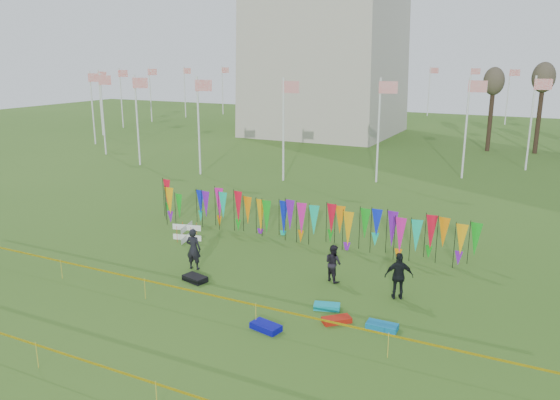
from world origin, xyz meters
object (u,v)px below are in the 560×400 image
at_px(person_left, 194,249).
at_px(kite_bag_red, 337,320).
at_px(kite_bag_turquoise, 327,306).
at_px(kite_bag_black, 195,278).
at_px(person_right, 399,276).
at_px(box_kite, 187,232).
at_px(person_mid, 333,263).
at_px(kite_bag_blue, 266,327).
at_px(kite_bag_teal, 382,326).

bearing_deg(person_left, kite_bag_red, 157.23).
bearing_deg(kite_bag_turquoise, kite_bag_black, -179.62).
bearing_deg(person_left, kite_bag_black, 118.03).
bearing_deg(person_right, kite_bag_red, 41.44).
xyz_separation_m(box_kite, person_left, (2.67, -3.15, 0.52)).
xyz_separation_m(kite_bag_red, kite_bag_black, (-6.94, 0.84, 0.03)).
distance_m(person_mid, kite_bag_black, 6.10).
relative_size(person_left, kite_bag_blue, 1.78).
bearing_deg(kite_bag_black, kite_bag_turquoise, 0.38).
bearing_deg(person_left, kite_bag_turquoise, 162.58).
bearing_deg(person_mid, kite_bag_black, 54.51).
relative_size(kite_bag_red, kite_bag_teal, 0.95).
bearing_deg(box_kite, person_left, -49.67).
distance_m(person_left, person_right, 9.35).
height_order(person_right, kite_bag_turquoise, person_right).
relative_size(kite_bag_red, kite_bag_black, 1.00).
height_order(person_mid, kite_bag_turquoise, person_mid).
distance_m(kite_bag_blue, kite_bag_black, 5.46).
xyz_separation_m(box_kite, kite_bag_red, (10.47, -5.15, -0.36)).
height_order(box_kite, kite_bag_red, box_kite).
relative_size(box_kite, kite_bag_turquoise, 0.90).
distance_m(person_left, kite_bag_teal, 9.65).
height_order(person_left, kite_bag_teal, person_left).
xyz_separation_m(person_right, kite_bag_teal, (0.16, -2.80, -0.87)).
bearing_deg(kite_bag_teal, person_right, 93.22).
height_order(person_right, kite_bag_red, person_right).
bearing_deg(kite_bag_teal, kite_bag_turquoise, 165.35).
xyz_separation_m(person_left, kite_bag_turquoise, (7.06, -1.13, -0.88)).
bearing_deg(person_right, person_mid, -31.96).
bearing_deg(person_left, person_mid, -174.39).
xyz_separation_m(person_left, person_right, (9.29, 1.05, 0.00)).
height_order(person_mid, kite_bag_black, person_mid).
bearing_deg(person_left, box_kite, -58.02).
distance_m(kite_bag_blue, kite_bag_teal, 4.21).
relative_size(person_right, kite_bag_turquoise, 1.94).
bearing_deg(kite_bag_turquoise, person_left, 170.93).
height_order(person_right, kite_bag_black, person_right).
xyz_separation_m(person_left, person_mid, (6.27, 1.56, -0.14)).
bearing_deg(box_kite, kite_bag_teal, -22.01).
bearing_deg(person_right, box_kite, -32.39).
bearing_deg(person_mid, kite_bag_turquoise, 134.15).
bearing_deg(kite_bag_black, kite_bag_red, -6.88).
bearing_deg(kite_bag_red, person_mid, 113.20).
distance_m(person_left, person_mid, 6.46).
relative_size(person_left, kite_bag_turquoise, 1.94).
distance_m(kite_bag_turquoise, kite_bag_blue, 2.88).
height_order(box_kite, person_mid, person_mid).
height_order(kite_bag_black, kite_bag_teal, kite_bag_black).
height_order(person_mid, person_right, person_right).
relative_size(kite_bag_black, kite_bag_teal, 0.95).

